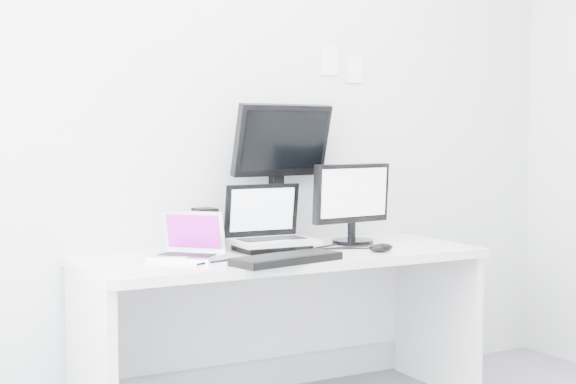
% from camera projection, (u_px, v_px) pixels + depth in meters
% --- Properties ---
extents(back_wall, '(3.60, 0.00, 3.60)m').
position_uv_depth(back_wall, '(248.00, 114.00, 4.03)').
color(back_wall, silver).
rests_on(back_wall, ground).
extents(desk, '(1.80, 0.70, 0.73)m').
position_uv_depth(desk, '(282.00, 333.00, 3.79)').
color(desk, silver).
rests_on(desk, ground).
extents(macbook, '(0.35, 0.35, 0.21)m').
position_uv_depth(macbook, '(186.00, 235.00, 3.55)').
color(macbook, silver).
rests_on(macbook, desk).
extents(speaker, '(0.12, 0.12, 0.19)m').
position_uv_depth(speaker, '(205.00, 229.00, 3.83)').
color(speaker, black).
rests_on(speaker, desk).
extents(dell_laptop, '(0.37, 0.29, 0.31)m').
position_uv_depth(dell_laptop, '(273.00, 217.00, 3.81)').
color(dell_laptop, '#B6B9BE').
rests_on(dell_laptop, desk).
extents(rear_monitor, '(0.52, 0.23, 0.69)m').
position_uv_depth(rear_monitor, '(280.00, 172.00, 4.03)').
color(rear_monitor, black).
rests_on(rear_monitor, desk).
extents(samsung_monitor, '(0.46, 0.25, 0.40)m').
position_uv_depth(samsung_monitor, '(353.00, 202.00, 4.04)').
color(samsung_monitor, black).
rests_on(samsung_monitor, desk).
extents(keyboard, '(0.50, 0.27, 0.03)m').
position_uv_depth(keyboard, '(287.00, 259.00, 3.46)').
color(keyboard, black).
rests_on(keyboard, desk).
extents(mouse, '(0.12, 0.08, 0.04)m').
position_uv_depth(mouse, '(381.00, 248.00, 3.77)').
color(mouse, black).
rests_on(mouse, desk).
extents(wall_note_0, '(0.10, 0.00, 0.14)m').
position_uv_depth(wall_note_0, '(329.00, 61.00, 4.22)').
color(wall_note_0, white).
rests_on(wall_note_0, back_wall).
extents(wall_note_1, '(0.09, 0.00, 0.13)m').
position_uv_depth(wall_note_1, '(355.00, 70.00, 4.29)').
color(wall_note_1, white).
rests_on(wall_note_1, back_wall).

